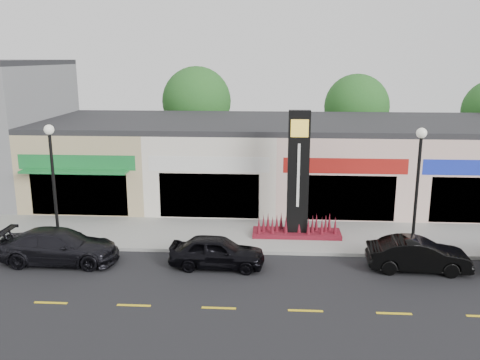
{
  "coord_description": "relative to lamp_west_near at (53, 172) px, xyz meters",
  "views": [
    {
      "loc": [
        1.77,
        -19.0,
        8.52
      ],
      "look_at": [
        0.29,
        4.0,
        2.89
      ],
      "focal_mm": 38.0,
      "sensor_mm": 36.0,
      "label": 1
    }
  ],
  "objects": [
    {
      "name": "ground",
      "position": [
        8.0,
        -2.5,
        -3.48
      ],
      "size": [
        120.0,
        120.0,
        0.0
      ],
      "primitive_type": "plane",
      "color": "black",
      "rests_on": "ground"
    },
    {
      "name": "sidewalk",
      "position": [
        8.0,
        1.85,
        -3.4
      ],
      "size": [
        52.0,
        4.3,
        0.15
      ],
      "primitive_type": "cube",
      "color": "gray",
      "rests_on": "ground"
    },
    {
      "name": "curb",
      "position": [
        8.0,
        -0.4,
        -3.4
      ],
      "size": [
        52.0,
        0.2,
        0.15
      ],
      "primitive_type": "cube",
      "color": "gray",
      "rests_on": "ground"
    },
    {
      "name": "shop_beige",
      "position": [
        -0.5,
        8.96,
        -1.08
      ],
      "size": [
        7.0,
        10.85,
        4.8
      ],
      "color": "tan",
      "rests_on": "ground"
    },
    {
      "name": "shop_cream",
      "position": [
        6.5,
        8.97,
        -1.08
      ],
      "size": [
        7.0,
        10.01,
        4.8
      ],
      "color": "white",
      "rests_on": "ground"
    },
    {
      "name": "shop_pink_w",
      "position": [
        13.5,
        8.97,
        -1.08
      ],
      "size": [
        7.0,
        10.01,
        4.8
      ],
      "color": "#CAAB9A",
      "rests_on": "ground"
    },
    {
      "name": "shop_pink_e",
      "position": [
        20.5,
        8.97,
        -1.08
      ],
      "size": [
        7.0,
        10.01,
        4.8
      ],
      "color": "#CAAB9A",
      "rests_on": "ground"
    },
    {
      "name": "tree_rear_west",
      "position": [
        4.0,
        17.0,
        1.74
      ],
      "size": [
        5.2,
        5.2,
        7.83
      ],
      "color": "#382619",
      "rests_on": "ground"
    },
    {
      "name": "tree_rear_mid",
      "position": [
        16.0,
        17.0,
        1.41
      ],
      "size": [
        4.8,
        4.8,
        7.29
      ],
      "color": "#382619",
      "rests_on": "ground"
    },
    {
      "name": "lamp_west_near",
      "position": [
        0.0,
        0.0,
        0.0
      ],
      "size": [
        0.44,
        0.44,
        5.47
      ],
      "color": "black",
      "rests_on": "sidewalk"
    },
    {
      "name": "lamp_east_near",
      "position": [
        16.0,
        0.0,
        0.0
      ],
      "size": [
        0.44,
        0.44,
        5.47
      ],
      "color": "black",
      "rests_on": "sidewalk"
    },
    {
      "name": "pylon_sign",
      "position": [
        11.0,
        1.7,
        -1.2
      ],
      "size": [
        4.2,
        1.3,
        6.0
      ],
      "color": "#530E13",
      "rests_on": "sidewalk"
    },
    {
      "name": "car_dark_sedan",
      "position": [
        0.87,
        -1.89,
        -2.76
      ],
      "size": [
        2.02,
        4.96,
        1.44
      ],
      "primitive_type": "imported",
      "rotation": [
        0.0,
        0.0,
        1.57
      ],
      "color": "black",
      "rests_on": "ground"
    },
    {
      "name": "car_black_sedan",
      "position": [
        7.56,
        -1.94,
        -2.81
      ],
      "size": [
        1.74,
        3.99,
        1.34
      ],
      "primitive_type": "imported",
      "rotation": [
        0.0,
        0.0,
        1.53
      ],
      "color": "black",
      "rests_on": "ground"
    },
    {
      "name": "car_black_conv",
      "position": [
        15.76,
        -1.76,
        -2.81
      ],
      "size": [
        1.59,
        4.12,
        1.34
      ],
      "primitive_type": "imported",
      "rotation": [
        0.0,
        0.0,
        1.53
      ],
      "color": "black",
      "rests_on": "ground"
    }
  ]
}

